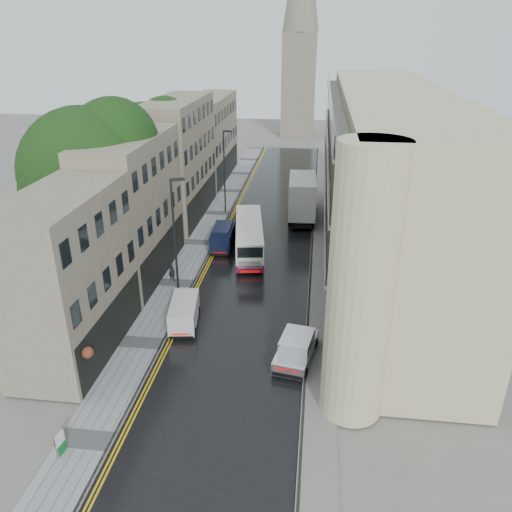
% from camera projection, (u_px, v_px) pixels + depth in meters
% --- Properties ---
extents(ground, '(200.00, 200.00, 0.00)m').
position_uv_depth(ground, '(190.00, 499.00, 21.25)').
color(ground, slate).
rests_on(ground, ground).
extents(road, '(9.00, 85.00, 0.02)m').
position_uv_depth(road, '(262.00, 246.00, 46.10)').
color(road, black).
rests_on(road, ground).
extents(left_sidewalk, '(2.70, 85.00, 0.12)m').
position_uv_depth(left_sidewalk, '(201.00, 243.00, 46.74)').
color(left_sidewalk, gray).
rests_on(left_sidewalk, ground).
extents(right_sidewalk, '(1.80, 85.00, 0.12)m').
position_uv_depth(right_sidewalk, '(321.00, 249.00, 45.47)').
color(right_sidewalk, slate).
rests_on(right_sidewalk, ground).
extents(old_shop_row, '(4.50, 56.00, 12.00)m').
position_uv_depth(old_shop_row, '(166.00, 173.00, 46.95)').
color(old_shop_row, gray).
rests_on(old_shop_row, ground).
extents(modern_block, '(8.00, 40.00, 14.00)m').
position_uv_depth(modern_block, '(386.00, 181.00, 40.70)').
color(modern_block, '#C0B38E').
rests_on(modern_block, ground).
extents(church_spire, '(6.40, 6.40, 40.00)m').
position_uv_depth(church_spire, '(301.00, 19.00, 87.05)').
color(church_spire, gray).
rests_on(church_spire, ground).
extents(tree_near, '(10.56, 10.56, 13.89)m').
position_uv_depth(tree_near, '(89.00, 193.00, 37.87)').
color(tree_near, black).
rests_on(tree_near, ground).
extents(tree_far, '(9.24, 9.24, 12.46)m').
position_uv_depth(tree_far, '(148.00, 162.00, 49.88)').
color(tree_far, black).
rests_on(tree_far, ground).
extents(cream_bus, '(3.76, 10.24, 2.73)m').
position_uv_depth(cream_bus, '(237.00, 250.00, 41.93)').
color(cream_bus, white).
rests_on(cream_bus, road).
extents(white_lorry, '(3.03, 8.98, 4.66)m').
position_uv_depth(white_lorry, '(290.00, 203.00, 50.19)').
color(white_lorry, silver).
rests_on(white_lorry, road).
extents(silver_hatchback, '(2.67, 4.67, 1.65)m').
position_uv_depth(silver_hatchback, '(275.00, 360.00, 28.82)').
color(silver_hatchback, silver).
rests_on(silver_hatchback, road).
extents(white_van, '(2.23, 4.16, 1.79)m').
position_uv_depth(white_van, '(170.00, 324.00, 32.20)').
color(white_van, silver).
rests_on(white_van, road).
extents(navy_van, '(1.99, 4.57, 2.29)m').
position_uv_depth(navy_van, '(211.00, 242.00, 43.98)').
color(navy_van, black).
rests_on(navy_van, road).
extents(pedestrian, '(0.67, 0.56, 1.57)m').
position_uv_depth(pedestrian, '(172.00, 271.00, 39.27)').
color(pedestrian, black).
rests_on(pedestrian, left_sidewalk).
extents(lamp_post_near, '(1.01, 0.59, 8.93)m').
position_uv_depth(lamp_post_near, '(175.00, 240.00, 35.55)').
color(lamp_post_near, black).
rests_on(lamp_post_near, left_sidewalk).
extents(lamp_post_far, '(0.99, 0.23, 8.74)m').
position_uv_depth(lamp_post_far, '(224.00, 172.00, 52.85)').
color(lamp_post_far, black).
rests_on(lamp_post_far, left_sidewalk).
extents(estate_sign, '(0.17, 0.68, 1.13)m').
position_uv_depth(estate_sign, '(60.00, 443.00, 23.20)').
color(estate_sign, white).
rests_on(estate_sign, left_sidewalk).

